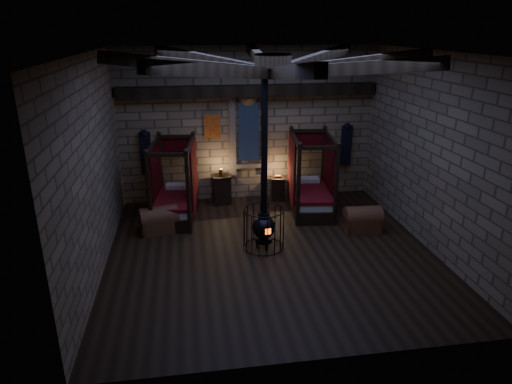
{
  "coord_description": "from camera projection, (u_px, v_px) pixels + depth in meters",
  "views": [
    {
      "loc": [
        -1.69,
        -8.8,
        4.67
      ],
      "look_at": [
        -0.23,
        0.6,
        1.19
      ],
      "focal_mm": 32.0,
      "sensor_mm": 36.0,
      "label": 1
    }
  ],
  "objects": [
    {
      "name": "nightstand_right",
      "position": [
        278.0,
        188.0,
        12.9
      ],
      "size": [
        0.46,
        0.44,
        0.72
      ],
      "rotation": [
        0.0,
        0.0,
        -0.12
      ],
      "color": "black",
      "rests_on": "ground"
    },
    {
      "name": "bed_right",
      "position": [
        310.0,
        193.0,
        12.11
      ],
      "size": [
        1.24,
        2.04,
        2.03
      ],
      "rotation": [
        0.0,
        0.0,
        -0.12
      ],
      "color": "black",
      "rests_on": "ground"
    },
    {
      "name": "nightstand_left",
      "position": [
        221.0,
        189.0,
        12.62
      ],
      "size": [
        0.56,
        0.54,
        1.0
      ],
      "rotation": [
        0.0,
        0.0,
        0.12
      ],
      "color": "black",
      "rests_on": "ground"
    },
    {
      "name": "trunk_right",
      "position": [
        363.0,
        220.0,
        10.95
      ],
      "size": [
        0.89,
        0.6,
        0.63
      ],
      "rotation": [
        0.0,
        0.0,
        -0.06
      ],
      "color": "brown",
      "rests_on": "ground"
    },
    {
      "name": "stove",
      "position": [
        264.0,
        224.0,
        9.99
      ],
      "size": [
        0.91,
        0.91,
        4.05
      ],
      "rotation": [
        0.0,
        0.0,
        0.22
      ],
      "color": "black",
      "rests_on": "ground"
    },
    {
      "name": "room",
      "position": [
        272.0,
        77.0,
        8.81
      ],
      "size": [
        7.02,
        7.02,
        4.29
      ],
      "color": "black",
      "rests_on": "ground"
    },
    {
      "name": "bed_left",
      "position": [
        176.0,
        199.0,
        11.65
      ],
      "size": [
        1.21,
        2.0,
        1.98
      ],
      "rotation": [
        0.0,
        0.0,
        -0.11
      ],
      "color": "black",
      "rests_on": "ground"
    },
    {
      "name": "trunk_left",
      "position": [
        159.0,
        221.0,
        10.9
      ],
      "size": [
        0.98,
        0.73,
        0.64
      ],
      "rotation": [
        0.0,
        0.0,
        0.22
      ],
      "color": "brown",
      "rests_on": "ground"
    }
  ]
}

